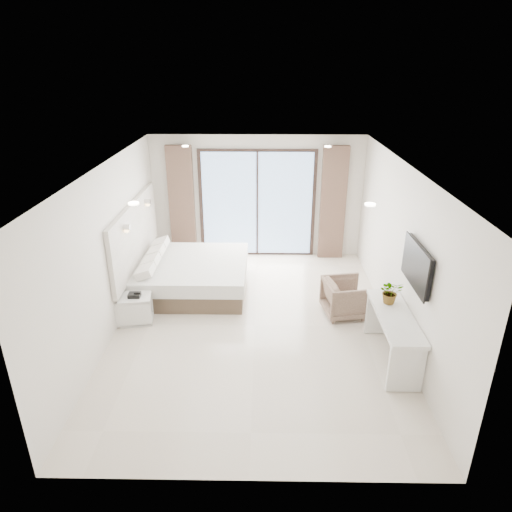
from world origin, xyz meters
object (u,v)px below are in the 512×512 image
(bed, at_px, (191,275))
(armchair, at_px, (345,296))
(nightstand, at_px, (136,309))
(console_desk, at_px, (394,327))

(bed, height_order, armchair, bed)
(bed, distance_m, armchair, 2.97)
(nightstand, bearing_deg, console_desk, -23.73)
(nightstand, relative_size, armchair, 0.84)
(nightstand, distance_m, armchair, 3.60)
(bed, bearing_deg, nightstand, -122.43)
(bed, xyz_separation_m, armchair, (2.83, -0.90, 0.05))
(nightstand, relative_size, console_desk, 0.38)
(bed, distance_m, console_desk, 3.98)
(nightstand, bearing_deg, armchair, -4.86)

